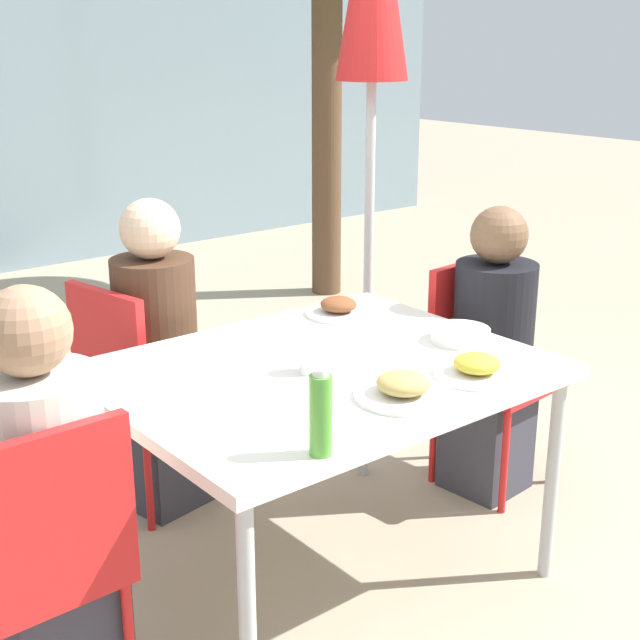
% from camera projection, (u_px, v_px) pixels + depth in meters
% --- Properties ---
extents(ground_plane, '(24.00, 24.00, 0.00)m').
position_uv_depth(ground_plane, '(320.00, 577.00, 2.98)').
color(ground_plane, tan).
extents(dining_table, '(1.31, 1.04, 0.75)m').
position_uv_depth(dining_table, '(320.00, 383.00, 2.76)').
color(dining_table, silver).
rests_on(dining_table, ground).
extents(chair_left, '(0.41, 0.41, 0.88)m').
position_uv_depth(chair_left, '(42.00, 554.00, 2.17)').
color(chair_left, red).
rests_on(chair_left, ground).
extents(person_left, '(0.33, 0.33, 1.18)m').
position_uv_depth(person_left, '(46.00, 520.00, 2.25)').
color(person_left, '#383842').
rests_on(person_left, ground).
extents(chair_right, '(0.43, 0.43, 0.88)m').
position_uv_depth(chair_right, '(482.00, 356.00, 3.50)').
color(chair_right, red).
rests_on(chair_right, ground).
extents(person_right, '(0.31, 0.31, 1.13)m').
position_uv_depth(person_right, '(491.00, 359.00, 3.41)').
color(person_right, '#383842').
rests_on(person_right, ground).
extents(chair_far, '(0.47, 0.47, 0.88)m').
position_uv_depth(chair_far, '(133.00, 379.00, 3.27)').
color(chair_far, red).
rests_on(chair_far, ground).
extents(person_far, '(0.32, 0.32, 1.19)m').
position_uv_depth(person_far, '(158.00, 363.00, 3.28)').
color(person_far, '#383842').
rests_on(person_far, ground).
extents(closed_umbrella, '(0.36, 0.36, 2.49)m').
position_uv_depth(closed_umbrella, '(373.00, 1.00, 3.76)').
color(closed_umbrella, '#333333').
rests_on(closed_umbrella, ground).
extents(plate_0, '(0.28, 0.28, 0.08)m').
position_uv_depth(plate_0, '(403.00, 388.00, 2.50)').
color(plate_0, white).
rests_on(plate_0, dining_table).
extents(plate_1, '(0.25, 0.25, 0.07)m').
position_uv_depth(plate_1, '(477.00, 368.00, 2.66)').
color(plate_1, white).
rests_on(plate_1, dining_table).
extents(plate_2, '(0.24, 0.24, 0.07)m').
position_uv_depth(plate_2, '(339.00, 308.00, 3.24)').
color(plate_2, white).
rests_on(plate_2, dining_table).
extents(bottle, '(0.06, 0.06, 0.22)m').
position_uv_depth(bottle, '(321.00, 414.00, 2.14)').
color(bottle, '#51A338').
rests_on(bottle, dining_table).
extents(drinking_cup, '(0.07, 0.07, 0.10)m').
position_uv_depth(drinking_cup, '(311.00, 357.00, 2.68)').
color(drinking_cup, white).
rests_on(drinking_cup, dining_table).
extents(salad_bowl, '(0.20, 0.20, 0.05)m').
position_uv_depth(salad_bowl, '(460.00, 335.00, 2.96)').
color(salad_bowl, white).
rests_on(salad_bowl, dining_table).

